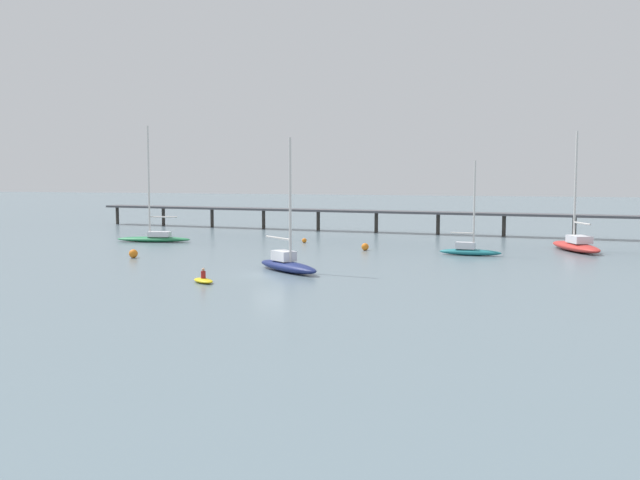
% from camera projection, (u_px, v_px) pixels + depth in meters
% --- Properties ---
extents(ground_plane, '(400.00, 400.00, 0.00)m').
position_uv_depth(ground_plane, '(269.00, 275.00, 59.50)').
color(ground_plane, slate).
extents(pier, '(88.17, 12.10, 8.01)m').
position_uv_depth(pier, '(542.00, 204.00, 92.73)').
color(pier, '#4C4C51').
rests_on(pier, ground_plane).
extents(sailboat_teal, '(6.26, 1.80, 9.48)m').
position_uv_depth(sailboat_teal, '(470.00, 249.00, 73.49)').
color(sailboat_teal, '#1E727A').
rests_on(sailboat_teal, ground_plane).
extents(sailboat_green, '(9.18, 3.57, 13.77)m').
position_uv_depth(sailboat_green, '(154.00, 236.00, 87.40)').
color(sailboat_green, '#287F4C').
rests_on(sailboat_green, ground_plane).
extents(sailboat_navy, '(7.51, 6.63, 11.20)m').
position_uv_depth(sailboat_navy, '(287.00, 263.00, 61.59)').
color(sailboat_navy, navy).
rests_on(sailboat_navy, ground_plane).
extents(sailboat_red, '(6.09, 9.81, 12.64)m').
position_uv_depth(sailboat_red, '(576.00, 244.00, 77.27)').
color(sailboat_red, red).
rests_on(sailboat_red, ground_plane).
extents(dinghy_yellow, '(2.51, 2.30, 1.14)m').
position_uv_depth(dinghy_yellow, '(203.00, 280.00, 55.40)').
color(dinghy_yellow, yellow).
rests_on(dinghy_yellow, ground_plane).
extents(mooring_buoy_near, '(0.56, 0.56, 0.56)m').
position_uv_depth(mooring_buoy_near, '(304.00, 240.00, 86.34)').
color(mooring_buoy_near, orange).
rests_on(mooring_buoy_near, ground_plane).
extents(mooring_buoy_outer, '(0.79, 0.79, 0.79)m').
position_uv_depth(mooring_buoy_outer, '(365.00, 247.00, 78.02)').
color(mooring_buoy_outer, orange).
rests_on(mooring_buoy_outer, ground_plane).
extents(mooring_buoy_far, '(0.85, 0.85, 0.85)m').
position_uv_depth(mooring_buoy_far, '(133.00, 254.00, 71.29)').
color(mooring_buoy_far, orange).
rests_on(mooring_buoy_far, ground_plane).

